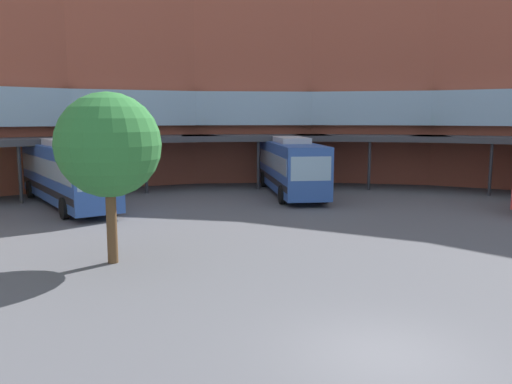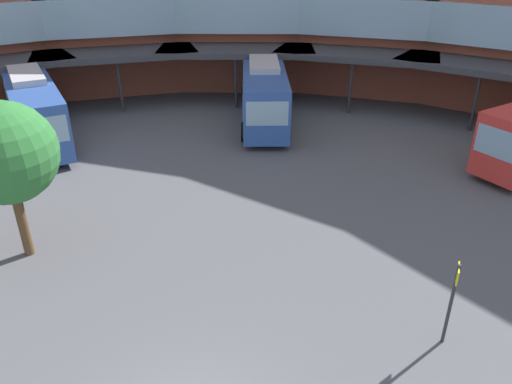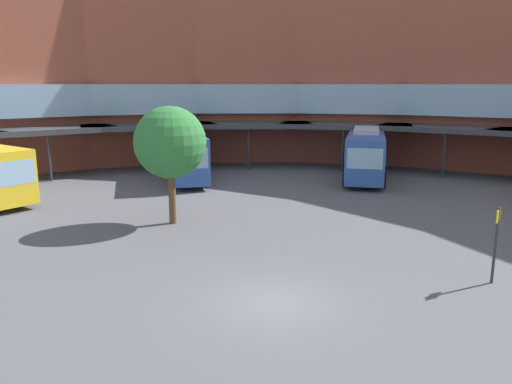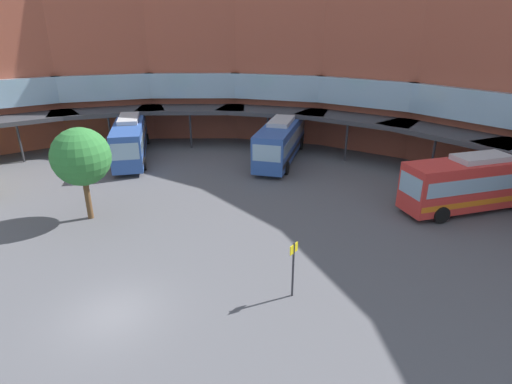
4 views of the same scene
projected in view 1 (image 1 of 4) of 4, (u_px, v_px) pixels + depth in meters
The scene contains 5 objects.
ground_plane at pixel (385, 356), 11.13m from camera, with size 115.28×115.28×0.00m, color #515156.
station_building at pixel (262, 63), 33.21m from camera, with size 70.22×31.19×17.86m.
bus_2 at pixel (291, 165), 34.23m from camera, with size 3.14×11.43×3.77m.
bus_3 at pixel (66, 172), 29.89m from camera, with size 8.05×12.07×3.82m.
plaza_tree at pixel (109, 146), 17.69m from camera, with size 3.59×3.59×5.94m.
Camera 1 is at (-3.80, -10.18, 5.09)m, focal length 36.44 mm.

